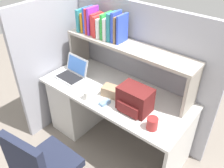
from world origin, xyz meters
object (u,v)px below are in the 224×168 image
object	(u,v)px
backpack	(135,100)
snack_canister	(152,124)
laptop	(73,73)
paper_cup	(87,95)
computer_mouse	(105,103)
tissue_box	(113,92)

from	to	relation	value
backpack	snack_canister	distance (m)	0.28
laptop	snack_canister	world-z (taller)	laptop
backpack	paper_cup	distance (m)	0.48
computer_mouse	backpack	bearing A→B (deg)	31.80
laptop	backpack	size ratio (longest dim) A/B	1.06
backpack	paper_cup	xyz separation A→B (m)	(-0.45, -0.16, -0.07)
tissue_box	computer_mouse	bearing A→B (deg)	-95.37
backpack	paper_cup	world-z (taller)	backpack
computer_mouse	paper_cup	bearing A→B (deg)	-156.31
paper_cup	tissue_box	xyz separation A→B (m)	(0.17, 0.20, 0.01)
backpack	computer_mouse	world-z (taller)	backpack
laptop	tissue_box	bearing A→B (deg)	1.36
snack_canister	backpack	bearing A→B (deg)	157.51
paper_cup	snack_canister	world-z (taller)	snack_canister
laptop	snack_canister	distance (m)	1.11
backpack	paper_cup	bearing A→B (deg)	-160.21
laptop	tissue_box	xyz separation A→B (m)	(0.57, 0.01, -0.00)
backpack	computer_mouse	xyz separation A→B (m)	(-0.26, -0.11, -0.10)
paper_cup	tissue_box	size ratio (longest dim) A/B	0.41
paper_cup	snack_canister	size ratio (longest dim) A/B	0.81
tissue_box	snack_canister	bearing A→B (deg)	-26.28
laptop	paper_cup	size ratio (longest dim) A/B	3.58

